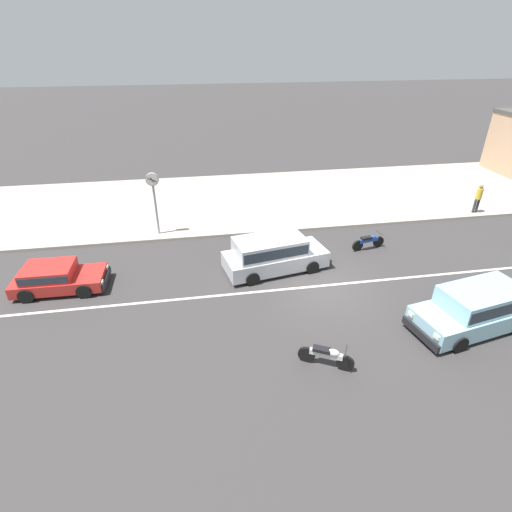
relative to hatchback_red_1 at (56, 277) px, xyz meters
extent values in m
plane|color=#383535|center=(10.90, -1.60, -0.59)|extent=(160.00, 160.00, 0.00)
cube|color=silver|center=(10.90, -1.60, -0.59)|extent=(50.40, 0.14, 0.01)
cube|color=#ADA393|center=(10.90, 8.70, -0.51)|extent=(68.00, 10.00, 0.15)
cube|color=red|center=(0.12, 0.00, -0.18)|extent=(3.53, 1.76, 0.48)
cube|color=red|center=(-0.23, 0.00, 0.29)|extent=(1.95, 1.56, 0.46)
cube|color=#28333D|center=(-0.23, 0.00, 0.29)|extent=(1.87, 1.60, 0.29)
cube|color=black|center=(1.93, -0.03, -0.28)|extent=(0.14, 1.67, 0.28)
cube|color=white|center=(1.90, 0.57, -0.08)|extent=(0.08, 0.24, 0.14)
cube|color=white|center=(1.89, -0.62, -0.08)|extent=(0.08, 0.24, 0.14)
cylinder|color=black|center=(1.22, 0.79, -0.29)|extent=(0.60, 0.23, 0.60)
cylinder|color=black|center=(1.20, -0.83, -0.29)|extent=(0.60, 0.23, 0.60)
cylinder|color=black|center=(-0.95, 0.82, -0.29)|extent=(0.60, 0.23, 0.60)
cylinder|color=black|center=(-0.98, -0.80, -0.29)|extent=(0.60, 0.23, 0.60)
cube|color=#B7BABF|center=(9.19, 0.08, -0.07)|extent=(4.76, 2.62, 0.70)
cube|color=#B7BABF|center=(8.92, 0.03, 0.63)|extent=(3.29, 2.17, 0.70)
cube|color=#28333D|center=(8.92, 0.03, 0.63)|extent=(3.18, 2.18, 0.45)
cube|color=black|center=(11.46, 0.51, -0.28)|extent=(0.45, 1.77, 0.28)
cube|color=white|center=(11.31, 1.12, 0.08)|extent=(0.12, 0.25, 0.14)
cube|color=white|center=(11.54, -0.12, 0.08)|extent=(0.12, 0.25, 0.14)
cylinder|color=black|center=(10.41, 1.18, -0.29)|extent=(0.63, 0.33, 0.60)
cylinder|color=black|center=(10.72, -0.51, -0.29)|extent=(0.63, 0.33, 0.60)
cylinder|color=black|center=(7.66, 0.67, -0.29)|extent=(0.63, 0.33, 0.60)
cylinder|color=black|center=(7.98, -1.03, -0.29)|extent=(0.63, 0.33, 0.60)
cube|color=#93C6D6|center=(15.24, -5.07, -0.07)|extent=(4.54, 2.56, 0.70)
cube|color=#93C6D6|center=(15.51, -5.02, 0.63)|extent=(3.14, 2.13, 0.70)
cube|color=#28333D|center=(15.51, -5.02, 0.63)|extent=(3.03, 2.15, 0.45)
cube|color=black|center=(13.09, -5.47, -0.28)|extent=(0.44, 1.77, 0.28)
cube|color=white|center=(13.23, -6.09, 0.08)|extent=(0.12, 0.25, 0.14)
cube|color=white|center=(13.00, -4.84, 0.08)|extent=(0.12, 0.25, 0.14)
cylinder|color=black|center=(14.10, -6.16, -0.29)|extent=(0.63, 0.33, 0.60)
cylinder|color=black|center=(13.78, -4.47, -0.29)|extent=(0.63, 0.33, 0.60)
cylinder|color=black|center=(16.39, -3.98, -0.29)|extent=(0.63, 0.33, 0.60)
cylinder|color=black|center=(14.68, 1.33, -0.31)|extent=(0.57, 0.21, 0.56)
cylinder|color=black|center=(13.50, 1.10, -0.31)|extent=(0.57, 0.21, 0.56)
cube|color=#23479E|center=(14.09, 1.22, -0.11)|extent=(1.03, 0.33, 0.18)
cube|color=black|center=(13.95, 1.19, 0.03)|extent=(0.58, 0.34, 0.12)
ellipsoid|color=#23479E|center=(14.30, 1.26, 0.01)|extent=(0.44, 0.31, 0.22)
cylinder|color=#232326|center=(14.65, 1.33, 0.19)|extent=(0.14, 0.56, 0.03)
cylinder|color=black|center=(10.06, -6.35, -0.31)|extent=(0.54, 0.35, 0.56)
cylinder|color=black|center=(8.98, -5.77, -0.31)|extent=(0.54, 0.35, 0.56)
cube|color=silver|center=(9.52, -6.06, -0.11)|extent=(0.99, 0.61, 0.18)
cube|color=black|center=(9.38, -5.99, 0.03)|extent=(0.60, 0.47, 0.12)
ellipsoid|color=silver|center=(9.71, -6.16, 0.01)|extent=(0.47, 0.40, 0.22)
cylinder|color=#232326|center=(10.04, -6.34, 0.19)|extent=(0.29, 0.51, 0.03)
cylinder|color=#9E9EA3|center=(3.90, 4.41, 0.87)|extent=(0.12, 0.12, 2.61)
cylinder|color=#9E9EA3|center=(3.90, 4.41, 2.49)|extent=(0.64, 0.18, 0.64)
cylinder|color=white|center=(3.90, 4.32, 2.49)|extent=(0.56, 0.02, 0.56)
cylinder|color=white|center=(3.90, 4.51, 2.49)|extent=(0.56, 0.02, 0.56)
cube|color=black|center=(3.90, 4.31, 2.49)|extent=(0.18, 0.01, 0.26)
cube|color=black|center=(3.90, 4.30, 2.49)|extent=(0.43, 0.01, 0.20)
cylinder|color=#333338|center=(21.89, 4.23, -0.02)|extent=(0.14, 0.14, 0.83)
cylinder|color=#333338|center=(22.09, 4.23, -0.02)|extent=(0.14, 0.14, 0.83)
cylinder|color=gold|center=(21.99, 4.23, 0.71)|extent=(0.34, 0.34, 0.63)
sphere|color=#997051|center=(21.99, 4.23, 1.13)|extent=(0.23, 0.23, 0.23)
camera|label=1|loc=(5.78, -15.01, 8.67)|focal=28.00mm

